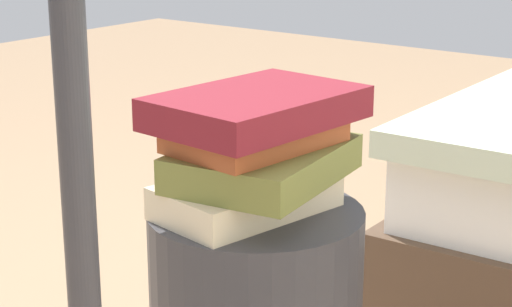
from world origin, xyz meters
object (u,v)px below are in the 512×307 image
(book_maroon, at_px, (257,108))
(book_cream, at_px, (246,196))
(book_olive, at_px, (264,163))
(book_rust, at_px, (258,136))

(book_maroon, bearing_deg, book_cream, -3.16)
(book_cream, distance_m, book_olive, 0.06)
(book_cream, distance_m, book_rust, 0.09)
(book_olive, distance_m, book_maroon, 0.08)
(book_olive, bearing_deg, book_rust, -55.71)
(book_rust, distance_m, book_maroon, 0.04)
(book_olive, height_order, book_rust, book_rust)
(book_cream, bearing_deg, book_olive, 147.27)
(book_olive, bearing_deg, book_maroon, -108.46)
(book_olive, relative_size, book_rust, 1.11)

